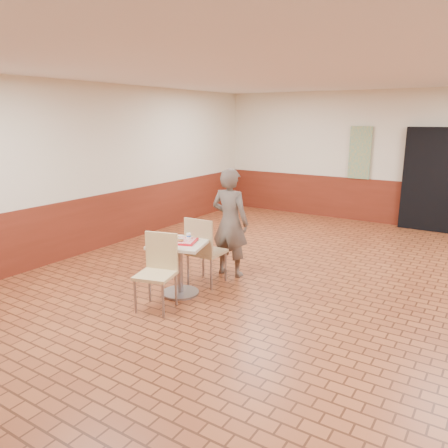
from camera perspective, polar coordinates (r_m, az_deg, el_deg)
The scene contains 12 objects.
room_shell at distance 5.82m, azimuth 9.66°, elevation 4.75°, with size 8.01×10.01×3.01m.
wainscot_band at distance 6.06m, azimuth 9.28°, elevation -4.63°, with size 8.00×10.00×1.00m.
corridor_doorway at distance 10.31m, azimuth 26.72°, elevation 5.09°, with size 1.60×0.22×2.20m, color black.
promo_poster at distance 10.66m, azimuth 17.33°, elevation 8.87°, with size 0.50×0.03×1.20m, color gray.
main_table at distance 6.02m, azimuth -5.80°, elevation -4.58°, with size 0.71×0.71×0.75m.
chair_main_front at distance 5.64m, azimuth -8.63°, elevation -5.58°, with size 0.54×0.54×0.97m.
chair_main_back at distance 6.30m, azimuth -2.69°, elevation -3.12°, with size 0.48×0.48×1.01m.
customer at distance 6.64m, azimuth 0.79°, elevation 0.18°, with size 0.61×0.40×1.67m, color brown.
serving_tray at distance 5.94m, azimuth -5.86°, elevation -2.22°, with size 0.45×0.35×0.03m.
ring_donut at distance 6.05m, azimuth -6.43°, elevation -1.66°, with size 0.10×0.10×0.03m, color #EACA55.
long_john_donut at distance 5.88m, azimuth -5.86°, elevation -2.06°, with size 0.14×0.08×0.04m.
paper_cup at distance 5.96m, azimuth -4.62°, elevation -1.58°, with size 0.07×0.07×0.08m.
Camera 1 is at (2.24, -5.30, 2.39)m, focal length 35.00 mm.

